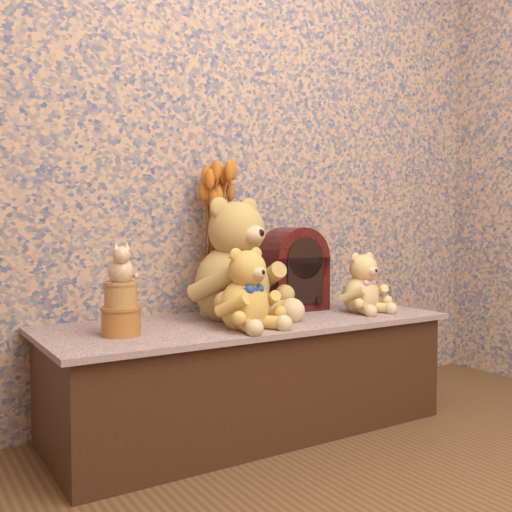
# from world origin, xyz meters

# --- Properties ---
(display_shelf) EXTENTS (1.51, 0.59, 0.41)m
(display_shelf) POSITION_xyz_m (0.00, 1.21, 0.21)
(display_shelf) COLOR navy
(display_shelf) RESTS_ON ground
(teddy_large) EXTENTS (0.49, 0.54, 0.49)m
(teddy_large) POSITION_xyz_m (-0.04, 1.27, 0.66)
(teddy_large) COLOR #B08244
(teddy_large) RESTS_ON display_shelf
(teddy_medium) EXTENTS (0.28, 0.32, 0.30)m
(teddy_medium) POSITION_xyz_m (-0.10, 1.07, 0.56)
(teddy_medium) COLOR #BB7D34
(teddy_medium) RESTS_ON display_shelf
(teddy_small) EXTENTS (0.22, 0.26, 0.26)m
(teddy_small) POSITION_xyz_m (0.49, 1.14, 0.54)
(teddy_small) COLOR tan
(teddy_small) RESTS_ON display_shelf
(cathedral_radio) EXTENTS (0.26, 0.19, 0.34)m
(cathedral_radio) POSITION_xyz_m (0.30, 1.35, 0.59)
(cathedral_radio) COLOR #320909
(cathedral_radio) RESTS_ON display_shelf
(ceramic_vase) EXTENTS (0.16, 0.16, 0.21)m
(ceramic_vase) POSITION_xyz_m (-0.04, 1.39, 0.52)
(ceramic_vase) COLOR tan
(ceramic_vase) RESTS_ON display_shelf
(dried_stalks) EXTENTS (0.30, 0.30, 0.44)m
(dried_stalks) POSITION_xyz_m (-0.04, 1.39, 0.84)
(dried_stalks) COLOR #C0611E
(dried_stalks) RESTS_ON ceramic_vase
(biscuit_tin_lower) EXTENTS (0.16, 0.16, 0.09)m
(biscuit_tin_lower) POSITION_xyz_m (-0.51, 1.17, 0.46)
(biscuit_tin_lower) COLOR gold
(biscuit_tin_lower) RESTS_ON display_shelf
(biscuit_tin_upper) EXTENTS (0.13, 0.13, 0.08)m
(biscuit_tin_upper) POSITION_xyz_m (-0.51, 1.17, 0.54)
(biscuit_tin_upper) COLOR #DEC061
(biscuit_tin_upper) RESTS_ON biscuit_tin_lower
(cat_figurine) EXTENTS (0.11, 0.12, 0.13)m
(cat_figurine) POSITION_xyz_m (-0.51, 1.17, 0.65)
(cat_figurine) COLOR silver
(cat_figurine) RESTS_ON biscuit_tin_upper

